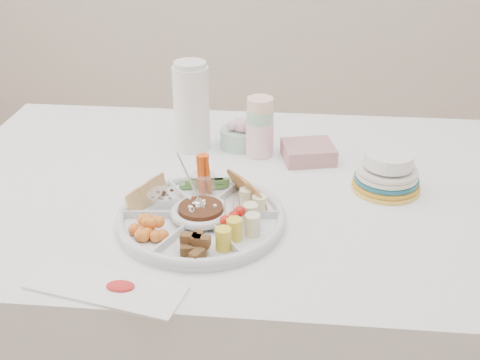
# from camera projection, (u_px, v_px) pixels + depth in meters

# --- Properties ---
(dining_table) EXTENTS (1.52, 1.02, 0.76)m
(dining_table) POSITION_uv_depth(u_px,v_px,m) (230.00, 300.00, 1.73)
(dining_table) COLOR white
(dining_table) RESTS_ON floor
(party_tray) EXTENTS (0.41, 0.41, 0.04)m
(party_tray) POSITION_uv_depth(u_px,v_px,m) (201.00, 215.00, 1.37)
(party_tray) COLOR white
(party_tray) RESTS_ON dining_table
(bean_dip) EXTENTS (0.11, 0.11, 0.04)m
(bean_dip) POSITION_uv_depth(u_px,v_px,m) (201.00, 212.00, 1.37)
(bean_dip) COLOR black
(bean_dip) RESTS_ON party_tray
(tortillas) EXTENTS (0.11, 0.11, 0.06)m
(tortillas) POSITION_uv_depth(u_px,v_px,m) (250.00, 193.00, 1.42)
(tortillas) COLOR brown
(tortillas) RESTS_ON party_tray
(carrot_cucumber) EXTENTS (0.13, 0.13, 0.11)m
(carrot_cucumber) POSITION_uv_depth(u_px,v_px,m) (204.00, 173.00, 1.47)
(carrot_cucumber) COLOR #E35010
(carrot_cucumber) RESTS_ON party_tray
(pita_raisins) EXTENTS (0.12, 0.12, 0.06)m
(pita_raisins) POSITION_uv_depth(u_px,v_px,m) (155.00, 193.00, 1.42)
(pita_raisins) COLOR tan
(pita_raisins) RESTS_ON party_tray
(cherries) EXTENTS (0.13, 0.13, 0.05)m
(cherries) POSITION_uv_depth(u_px,v_px,m) (147.00, 225.00, 1.31)
(cherries) COLOR orange
(cherries) RESTS_ON party_tray
(granola_chunks) EXTENTS (0.10, 0.10, 0.04)m
(granola_chunks) POSITION_uv_depth(u_px,v_px,m) (197.00, 242.00, 1.25)
(granola_chunks) COLOR brown
(granola_chunks) RESTS_ON party_tray
(banana_tomato) EXTENTS (0.12, 0.12, 0.09)m
(banana_tomato) POSITION_uv_depth(u_px,v_px,m) (251.00, 216.00, 1.30)
(banana_tomato) COLOR #FFFE8D
(banana_tomato) RESTS_ON party_tray
(cup_stack) EXTENTS (0.10, 0.10, 0.22)m
(cup_stack) POSITION_uv_depth(u_px,v_px,m) (260.00, 119.00, 1.66)
(cup_stack) COLOR silver
(cup_stack) RESTS_ON dining_table
(thermos) EXTENTS (0.12, 0.12, 0.26)m
(thermos) POSITION_uv_depth(u_px,v_px,m) (191.00, 106.00, 1.68)
(thermos) COLOR white
(thermos) RESTS_ON dining_table
(flower_bowl) EXTENTS (0.14, 0.14, 0.08)m
(flower_bowl) POSITION_uv_depth(u_px,v_px,m) (239.00, 133.00, 1.74)
(flower_bowl) COLOR #9AC0A6
(flower_bowl) RESTS_ON dining_table
(napkin_stack) EXTENTS (0.16, 0.15, 0.05)m
(napkin_stack) POSITION_uv_depth(u_px,v_px,m) (308.00, 152.00, 1.67)
(napkin_stack) COLOR #B37D7F
(napkin_stack) RESTS_ON dining_table
(plate_stack) EXTENTS (0.21, 0.21, 0.11)m
(plate_stack) POSITION_uv_depth(u_px,v_px,m) (388.00, 169.00, 1.50)
(plate_stack) COLOR #E7B84F
(plate_stack) RESTS_ON dining_table
(placemat) EXTENTS (0.33, 0.17, 0.01)m
(placemat) POSITION_uv_depth(u_px,v_px,m) (106.00, 288.00, 1.17)
(placemat) COLOR silver
(placemat) RESTS_ON dining_table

